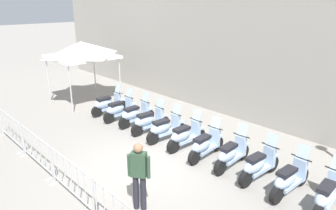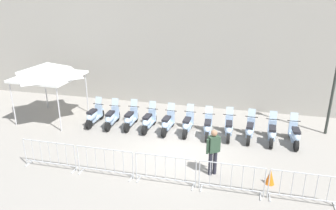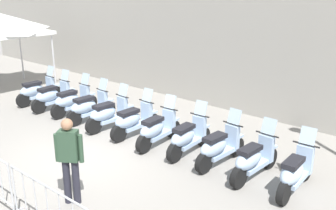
{
  "view_description": "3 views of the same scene",
  "coord_description": "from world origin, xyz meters",
  "px_view_note": "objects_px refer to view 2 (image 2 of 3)",
  "views": [
    {
      "loc": [
        6.76,
        -4.91,
        4.8
      ],
      "look_at": [
        -1.24,
        2.07,
        1.18
      ],
      "focal_mm": 33.39,
      "sensor_mm": 36.0,
      "label": 1
    },
    {
      "loc": [
        2.84,
        -11.4,
        6.38
      ],
      "look_at": [
        -1.09,
        2.11,
        1.18
      ],
      "focal_mm": 34.73,
      "sensor_mm": 36.0,
      "label": 2
    },
    {
      "loc": [
        7.47,
        -4.93,
        4.19
      ],
      "look_at": [
        0.89,
        2.16,
        1.03
      ],
      "focal_mm": 42.28,
      "sensor_mm": 36.0,
      "label": 3
    }
  ],
  "objects_px": {
    "motorcycle_7": "(229,128)",
    "canopy_tent": "(48,70)",
    "motorcycle_5": "(188,124)",
    "barrier_segment_3": "(231,179)",
    "motorcycle_9": "(272,133)",
    "barrier_segment_2": "(165,170)",
    "motorcycle_3": "(149,121)",
    "motorcycle_8": "(250,130)",
    "motorcycle_0": "(94,116)",
    "motorcycle_10": "(295,135)",
    "motorcycle_4": "(168,123)",
    "officer_near_row_end": "(213,150)",
    "motorcycle_1": "(112,118)",
    "barrier_segment_1": "(105,162)",
    "barrier_segment_4": "(304,188)",
    "barrier_segment_0": "(50,155)",
    "traffic_cone": "(270,177)",
    "motorcycle_2": "(131,119)",
    "motorcycle_6": "(208,127)"
  },
  "relations": [
    {
      "from": "motorcycle_0",
      "to": "motorcycle_6",
      "type": "bearing_deg",
      "value": 2.42
    },
    {
      "from": "motorcycle_1",
      "to": "motorcycle_7",
      "type": "xyz_separation_m",
      "value": [
        5.5,
        0.35,
        0.0
      ]
    },
    {
      "from": "motorcycle_7",
      "to": "canopy_tent",
      "type": "distance_m",
      "value": 9.04
    },
    {
      "from": "motorcycle_8",
      "to": "motorcycle_4",
      "type": "bearing_deg",
      "value": -175.94
    },
    {
      "from": "motorcycle_0",
      "to": "motorcycle_9",
      "type": "bearing_deg",
      "value": 2.66
    },
    {
      "from": "traffic_cone",
      "to": "motorcycle_5",
      "type": "bearing_deg",
      "value": 139.01
    },
    {
      "from": "motorcycle_5",
      "to": "barrier_segment_3",
      "type": "bearing_deg",
      "value": -59.46
    },
    {
      "from": "motorcycle_8",
      "to": "motorcycle_2",
      "type": "bearing_deg",
      "value": -177.48
    },
    {
      "from": "motorcycle_9",
      "to": "barrier_segment_3",
      "type": "height_order",
      "value": "motorcycle_9"
    },
    {
      "from": "motorcycle_4",
      "to": "motorcycle_8",
      "type": "height_order",
      "value": "same"
    },
    {
      "from": "motorcycle_3",
      "to": "officer_near_row_end",
      "type": "bearing_deg",
      "value": -40.57
    },
    {
      "from": "motorcycle_6",
      "to": "motorcycle_9",
      "type": "height_order",
      "value": "same"
    },
    {
      "from": "motorcycle_9",
      "to": "barrier_segment_1",
      "type": "bearing_deg",
      "value": -142.69
    },
    {
      "from": "motorcycle_7",
      "to": "barrier_segment_0",
      "type": "relative_size",
      "value": 0.82
    },
    {
      "from": "motorcycle_10",
      "to": "barrier_segment_3",
      "type": "distance_m",
      "value": 4.76
    },
    {
      "from": "barrier_segment_0",
      "to": "motorcycle_3",
      "type": "bearing_deg",
      "value": 60.34
    },
    {
      "from": "barrier_segment_4",
      "to": "officer_near_row_end",
      "type": "distance_m",
      "value": 3.1
    },
    {
      "from": "officer_near_row_end",
      "to": "traffic_cone",
      "type": "xyz_separation_m",
      "value": [
        1.98,
        -0.06,
        -0.71
      ]
    },
    {
      "from": "barrier_segment_0",
      "to": "traffic_cone",
      "type": "relative_size",
      "value": 3.84
    },
    {
      "from": "motorcycle_5",
      "to": "motorcycle_9",
      "type": "height_order",
      "value": "same"
    },
    {
      "from": "motorcycle_7",
      "to": "motorcycle_2",
      "type": "bearing_deg",
      "value": -177.43
    },
    {
      "from": "barrier_segment_0",
      "to": "barrier_segment_3",
      "type": "height_order",
      "value": "same"
    },
    {
      "from": "barrier_segment_0",
      "to": "motorcycle_9",
      "type": "bearing_deg",
      "value": 29.31
    },
    {
      "from": "barrier_segment_0",
      "to": "officer_near_row_end",
      "type": "xyz_separation_m",
      "value": [
        5.84,
        1.23,
        0.46
      ]
    },
    {
      "from": "motorcycle_0",
      "to": "motorcycle_10",
      "type": "height_order",
      "value": "same"
    },
    {
      "from": "barrier_segment_2",
      "to": "officer_near_row_end",
      "type": "bearing_deg",
      "value": 35.79
    },
    {
      "from": "motorcycle_5",
      "to": "barrier_segment_2",
      "type": "distance_m",
      "value": 4.12
    },
    {
      "from": "motorcycle_1",
      "to": "motorcycle_4",
      "type": "bearing_deg",
      "value": 2.7
    },
    {
      "from": "motorcycle_3",
      "to": "motorcycle_8",
      "type": "distance_m",
      "value": 4.59
    },
    {
      "from": "motorcycle_8",
      "to": "barrier_segment_4",
      "type": "bearing_deg",
      "value": -65.92
    },
    {
      "from": "motorcycle_10",
      "to": "officer_near_row_end",
      "type": "bearing_deg",
      "value": -132.37
    },
    {
      "from": "motorcycle_7",
      "to": "traffic_cone",
      "type": "xyz_separation_m",
      "value": [
        1.77,
        -3.25,
        -0.18
      ]
    },
    {
      "from": "barrier_segment_2",
      "to": "motorcycle_9",
      "type": "bearing_deg",
      "value": 50.54
    },
    {
      "from": "motorcycle_7",
      "to": "motorcycle_8",
      "type": "relative_size",
      "value": 1.0
    },
    {
      "from": "barrier_segment_4",
      "to": "motorcycle_8",
      "type": "bearing_deg",
      "value": 114.08
    },
    {
      "from": "motorcycle_3",
      "to": "motorcycle_2",
      "type": "bearing_deg",
      "value": 178.56
    },
    {
      "from": "motorcycle_1",
      "to": "motorcycle_10",
      "type": "height_order",
      "value": "same"
    },
    {
      "from": "canopy_tent",
      "to": "barrier_segment_4",
      "type": "bearing_deg",
      "value": -18.32
    },
    {
      "from": "canopy_tent",
      "to": "traffic_cone",
      "type": "height_order",
      "value": "canopy_tent"
    },
    {
      "from": "motorcycle_7",
      "to": "officer_near_row_end",
      "type": "xyz_separation_m",
      "value": [
        -0.22,
        -3.19,
        0.53
      ]
    },
    {
      "from": "motorcycle_1",
      "to": "barrier_segment_0",
      "type": "relative_size",
      "value": 0.82
    },
    {
      "from": "motorcycle_9",
      "to": "barrier_segment_2",
      "type": "height_order",
      "value": "motorcycle_9"
    },
    {
      "from": "motorcycle_7",
      "to": "officer_near_row_end",
      "type": "height_order",
      "value": "officer_near_row_end"
    },
    {
      "from": "motorcycle_6",
      "to": "barrier_segment_4",
      "type": "bearing_deg",
      "value": -47.0
    },
    {
      "from": "motorcycle_0",
      "to": "officer_near_row_end",
      "type": "xyz_separation_m",
      "value": [
        6.2,
        -2.82,
        0.53
      ]
    },
    {
      "from": "motorcycle_10",
      "to": "barrier_segment_2",
      "type": "height_order",
      "value": "motorcycle_10"
    },
    {
      "from": "motorcycle_4",
      "to": "motorcycle_8",
      "type": "distance_m",
      "value": 3.67
    },
    {
      "from": "motorcycle_1",
      "to": "barrier_segment_1",
      "type": "distance_m",
      "value": 4.29
    },
    {
      "from": "motorcycle_2",
      "to": "motorcycle_10",
      "type": "relative_size",
      "value": 1.0
    },
    {
      "from": "motorcycle_9",
      "to": "barrier_segment_4",
      "type": "height_order",
      "value": "motorcycle_9"
    }
  ]
}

